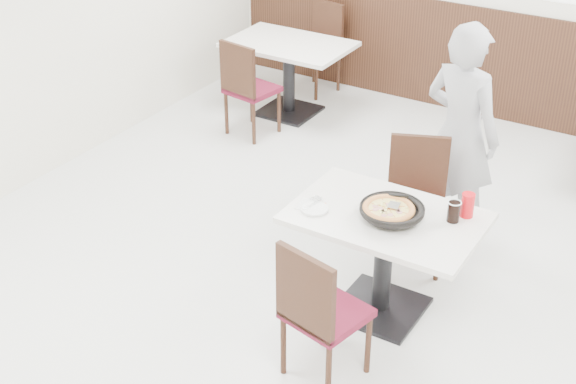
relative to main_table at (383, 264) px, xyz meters
The scene contains 18 objects.
floor 0.53m from the main_table, behind, with size 7.00×7.00×0.00m, color beige.
wainscot_back 3.47m from the main_table, 96.21° to the left, with size 5.90×0.03×1.10m, color black.
main_table is the anchor object (origin of this frame).
chair_near 0.73m from the main_table, 91.60° to the right, with size 0.42×0.42×0.95m, color black, non-canonical shape.
chair_far 0.63m from the main_table, 94.24° to the left, with size 0.42×0.42×0.95m, color black, non-canonical shape.
trivet 0.39m from the main_table, 99.03° to the right, with size 0.13×0.13×0.04m, color black.
pizza_pan 0.42m from the main_table, 28.30° to the right, with size 0.37×0.37×0.01m, color black.
pizza 0.44m from the main_table, 55.18° to the right, with size 0.30×0.30×0.02m, color #D38845.
pizza_server 0.47m from the main_table, ahead, with size 0.07×0.09×0.00m, color silver.
napkin 0.62m from the main_table, 162.10° to the right, with size 0.15×0.15×0.00m, color silver.
side_plate 0.60m from the main_table, 156.55° to the right, with size 0.18×0.18×0.01m, color white.
fork 0.62m from the main_table, 161.03° to the right, with size 0.02×0.17×0.00m, color silver.
cola_glass 0.60m from the main_table, 21.81° to the left, with size 0.08×0.08×0.13m, color black.
red_cup 0.68m from the main_table, 30.29° to the left, with size 0.08×0.08×0.16m, color red.
diner_person 1.26m from the main_table, 88.16° to the left, with size 0.62×0.41×1.70m, color #A2A2A6.
bg_table_left 3.32m from the main_table, 132.06° to the left, with size 1.20×0.80×0.75m, color silver, non-canonical shape.
bg_chair_left_near 2.95m from the main_table, 140.52° to the left, with size 0.42×0.42×0.95m, color black, non-canonical shape.
bg_chair_left_far 3.86m from the main_table, 126.31° to the left, with size 0.42×0.42×0.95m, color black, non-canonical shape.
Camera 1 is at (2.09, -3.98, 3.39)m, focal length 50.00 mm.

